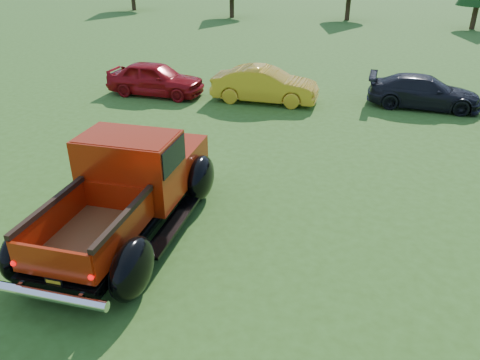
% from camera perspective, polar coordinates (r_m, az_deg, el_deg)
% --- Properties ---
extents(ground, '(120.00, 120.00, 0.00)m').
position_cam_1_polar(ground, '(10.29, -1.08, -5.18)').
color(ground, '#305117').
rests_on(ground, ground).
extents(pickup_truck, '(3.13, 5.70, 2.04)m').
position_cam_1_polar(pickup_truck, '(10.08, -12.95, -0.35)').
color(pickup_truck, black).
rests_on(pickup_truck, ground).
extents(show_car_red, '(3.96, 1.84, 1.31)m').
position_cam_1_polar(show_car_red, '(19.27, -10.28, 12.07)').
color(show_car_red, maroon).
rests_on(show_car_red, ground).
extents(show_car_yellow, '(4.13, 1.85, 1.32)m').
position_cam_1_polar(show_car_yellow, '(18.11, 3.06, 11.51)').
color(show_car_yellow, gold).
rests_on(show_car_yellow, ground).
extents(show_car_grey, '(4.12, 1.92, 1.16)m').
position_cam_1_polar(show_car_grey, '(18.74, 21.51, 9.98)').
color(show_car_grey, black).
rests_on(show_car_grey, ground).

